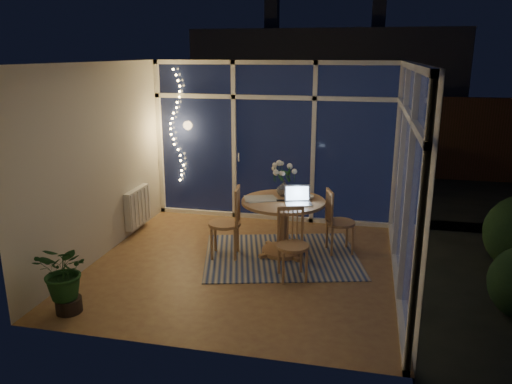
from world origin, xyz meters
The scene contains 25 objects.
floor centered at (0.00, 0.00, 0.00)m, with size 4.00×4.00×0.00m, color brown.
ceiling centered at (0.00, 0.00, 2.60)m, with size 4.00×4.00×0.00m, color silver.
wall_back centered at (0.00, 2.00, 1.30)m, with size 4.00×0.04×2.60m, color beige.
wall_front centered at (0.00, -2.00, 1.30)m, with size 4.00×0.04×2.60m, color beige.
wall_left centered at (-2.00, 0.00, 1.30)m, with size 0.04×4.00×2.60m, color beige.
wall_right centered at (2.00, 0.00, 1.30)m, with size 0.04×4.00×2.60m, color beige.
window_wall_back centered at (0.00, 1.96, 1.30)m, with size 4.00×0.10×2.60m, color white.
window_wall_right centered at (1.96, 0.00, 1.30)m, with size 0.10×4.00×2.60m, color white.
radiator centered at (-1.94, 0.90, 0.40)m, with size 0.10×0.70×0.58m, color silver.
fairy_lights centered at (-1.65, 1.88, 1.52)m, with size 0.24×0.10×1.85m, color #FFC866, non-canonical shape.
garden_patio centered at (0.50, 5.00, -0.06)m, with size 12.00×6.00×0.10m, color black.
garden_fence centered at (0.00, 5.50, 0.90)m, with size 11.00×0.08×1.80m, color #3D2B16.
neighbour_roof centered at (0.30, 8.50, 2.20)m, with size 7.00×3.00×2.20m, color #34373E.
garden_shrubs centered at (-0.80, 3.40, 0.45)m, with size 0.90×0.90×0.90m, color #193115.
rug centered at (0.42, 0.39, 0.01)m, with size 2.08×1.66×0.01m, color #B8AD95.
dining_table centered at (0.42, 0.49, 0.39)m, with size 1.14×1.14×0.78m, color #B0724F.
chair_left centered at (-0.34, 0.23, 0.50)m, with size 0.46×0.46×1.00m, color #B0724F.
chair_right centered at (1.19, 0.72, 0.46)m, with size 0.43×0.43×0.92m, color #B0724F.
chair_front centered at (0.67, -0.27, 0.45)m, with size 0.42×0.42×0.91m, color #B0724F.
laptop centered at (0.64, 0.35, 0.90)m, with size 0.35×0.29×0.25m, color silver, non-canonical shape.
flower_vase centered at (0.39, 0.72, 0.88)m, with size 0.20×0.20×0.21m, color silver.
bowl centered at (0.73, 0.64, 0.80)m, with size 0.15×0.15×0.04m, color white.
newspapers centered at (0.11, 0.49, 0.78)m, with size 0.42×0.32×0.01m, color beige.
phone centered at (0.39, 0.46, 0.78)m, with size 0.12×0.06×0.01m, color black.
potted_plant centered at (-1.57, -1.61, 0.38)m, with size 0.54×0.47×0.76m, color #17421B.
Camera 1 is at (1.47, -5.92, 2.72)m, focal length 35.00 mm.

